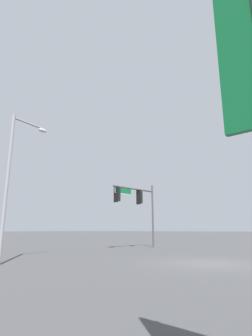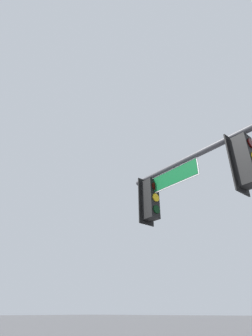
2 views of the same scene
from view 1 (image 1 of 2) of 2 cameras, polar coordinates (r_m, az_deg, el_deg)
ground_plane at (r=13.63m, az=17.56°, el=-19.23°), size 400.00×400.00×0.00m
signal_pole_near at (r=23.17m, az=2.10°, el=-6.82°), size 4.94×1.11×5.65m
street_lamp at (r=14.09m, az=-23.46°, el=-1.17°), size 2.20×0.33×7.28m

